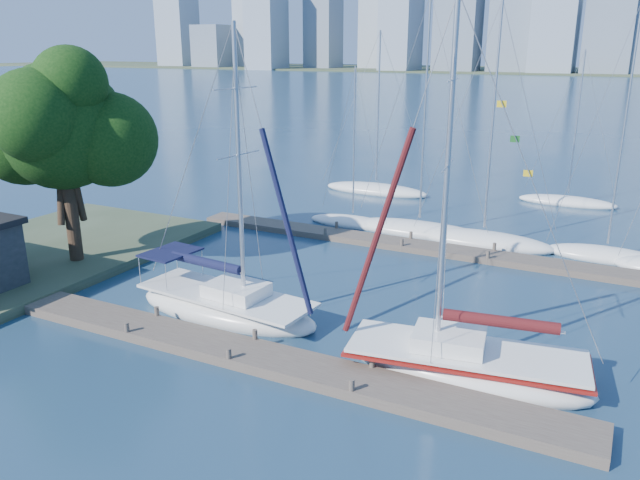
% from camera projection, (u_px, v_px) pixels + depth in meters
% --- Properties ---
extents(ground, '(700.00, 700.00, 0.00)m').
position_uv_depth(ground, '(243.00, 358.00, 24.05)').
color(ground, '#173249').
rests_on(ground, ground).
extents(near_dock, '(26.00, 2.00, 0.40)m').
position_uv_depth(near_dock, '(243.00, 353.00, 23.99)').
color(near_dock, '#4C4037').
rests_on(near_dock, ground).
extents(far_dock, '(30.00, 1.80, 0.36)m').
position_uv_depth(far_dock, '(422.00, 247.00, 36.76)').
color(far_dock, '#4C4037').
rests_on(far_dock, ground).
extents(shore, '(12.00, 22.00, 0.50)m').
position_uv_depth(shore, '(12.00, 263.00, 33.89)').
color(shore, '#38472D').
rests_on(shore, ground).
extents(far_shore, '(800.00, 100.00, 1.50)m').
position_uv_depth(far_shore, '(618.00, 72.00, 296.60)').
color(far_shore, '#38472D').
rests_on(far_shore, ground).
extents(tree, '(8.82, 8.04, 11.60)m').
position_uv_depth(tree, '(61.00, 123.00, 31.47)').
color(tree, black).
rests_on(tree, ground).
extents(sailboat_navy, '(9.21, 3.75, 13.06)m').
position_uv_depth(sailboat_navy, '(226.00, 295.00, 27.55)').
color(sailboat_navy, white).
rests_on(sailboat_navy, ground).
extents(sailboat_maroon, '(9.38, 4.26, 13.75)m').
position_uv_depth(sailboat_maroon, '(465.00, 351.00, 22.42)').
color(sailboat_maroon, white).
rests_on(sailboat_maroon, ground).
extents(bg_boat_1, '(6.48, 4.18, 10.65)m').
position_uv_depth(bg_boat_1, '(353.00, 222.00, 41.85)').
color(bg_boat_1, white).
rests_on(bg_boat_1, ground).
extents(bg_boat_2, '(9.67, 4.57, 14.78)m').
position_uv_depth(bg_boat_2, '(419.00, 230.00, 39.87)').
color(bg_boat_2, white).
rests_on(bg_boat_2, ground).
extents(bg_boat_3, '(8.71, 5.15, 14.35)m').
position_uv_depth(bg_boat_3, '(483.00, 240.00, 37.73)').
color(bg_boat_3, white).
rests_on(bg_boat_3, ground).
extents(bg_boat_4, '(6.86, 3.65, 14.10)m').
position_uv_depth(bg_boat_4, '(606.00, 255.00, 35.14)').
color(bg_boat_4, white).
rests_on(bg_boat_4, ground).
extents(bg_boat_6, '(9.04, 5.57, 13.09)m').
position_uv_depth(bg_boat_6, '(376.00, 190.00, 51.22)').
color(bg_boat_6, white).
rests_on(bg_boat_6, ground).
extents(bg_boat_7, '(7.39, 4.32, 11.63)m').
position_uv_depth(bg_boat_7, '(567.00, 202.00, 47.45)').
color(bg_boat_7, white).
rests_on(bg_boat_7, ground).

